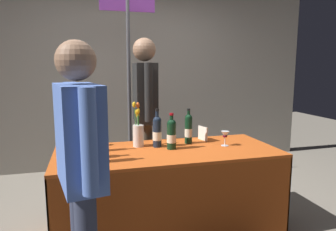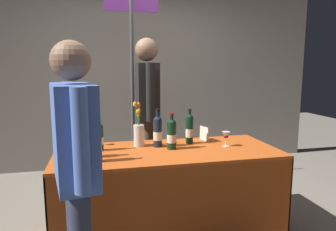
{
  "view_description": "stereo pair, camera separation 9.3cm",
  "coord_description": "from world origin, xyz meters",
  "px_view_note": "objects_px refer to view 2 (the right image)",
  "views": [
    {
      "loc": [
        -0.66,
        -2.44,
        1.43
      ],
      "look_at": [
        0.0,
        0.0,
        1.03
      ],
      "focal_mm": 32.43,
      "sensor_mm": 36.0,
      "label": 1
    },
    {
      "loc": [
        -0.57,
        -2.46,
        1.43
      ],
      "look_at": [
        0.0,
        0.0,
        1.03
      ],
      "focal_mm": 32.43,
      "sensor_mm": 36.0,
      "label": 2
    }
  ],
  "objects_px": {
    "flower_vase": "(139,132)",
    "taster_foreground_right": "(75,155)",
    "tasting_table": "(168,174)",
    "wine_glass_mid": "(96,134)",
    "wine_glass_near_vendor": "(226,135)",
    "vendor_presenter": "(147,104)",
    "booth_signpost": "(132,70)",
    "display_bottle_0": "(158,131)",
    "featured_wine_bottle": "(97,142)"
  },
  "relations": [
    {
      "from": "vendor_presenter",
      "to": "booth_signpost",
      "type": "height_order",
      "value": "booth_signpost"
    },
    {
      "from": "wine_glass_mid",
      "to": "display_bottle_0",
      "type": "bearing_deg",
      "value": -17.62
    },
    {
      "from": "featured_wine_bottle",
      "to": "display_bottle_0",
      "type": "relative_size",
      "value": 1.02
    },
    {
      "from": "wine_glass_mid",
      "to": "flower_vase",
      "type": "relative_size",
      "value": 0.36
    },
    {
      "from": "vendor_presenter",
      "to": "taster_foreground_right",
      "type": "bearing_deg",
      "value": -21.17
    },
    {
      "from": "display_bottle_0",
      "to": "wine_glass_near_vendor",
      "type": "xyz_separation_m",
      "value": [
        0.6,
        -0.12,
        -0.04
      ]
    },
    {
      "from": "tasting_table",
      "to": "wine_glass_near_vendor",
      "type": "height_order",
      "value": "wine_glass_near_vendor"
    },
    {
      "from": "vendor_presenter",
      "to": "tasting_table",
      "type": "bearing_deg",
      "value": 8.42
    },
    {
      "from": "featured_wine_bottle",
      "to": "vendor_presenter",
      "type": "distance_m",
      "value": 1.04
    },
    {
      "from": "tasting_table",
      "to": "flower_vase",
      "type": "relative_size",
      "value": 4.69
    },
    {
      "from": "wine_glass_mid",
      "to": "featured_wine_bottle",
      "type": "bearing_deg",
      "value": -88.65
    },
    {
      "from": "tasting_table",
      "to": "wine_glass_mid",
      "type": "bearing_deg",
      "value": 153.46
    },
    {
      "from": "taster_foreground_right",
      "to": "wine_glass_mid",
      "type": "bearing_deg",
      "value": -16.03
    },
    {
      "from": "display_bottle_0",
      "to": "wine_glass_mid",
      "type": "xyz_separation_m",
      "value": [
        -0.54,
        0.17,
        -0.04
      ]
    },
    {
      "from": "tasting_table",
      "to": "flower_vase",
      "type": "xyz_separation_m",
      "value": [
        -0.22,
        0.19,
        0.34
      ]
    },
    {
      "from": "display_bottle_0",
      "to": "vendor_presenter",
      "type": "height_order",
      "value": "vendor_presenter"
    },
    {
      "from": "wine_glass_mid",
      "to": "booth_signpost",
      "type": "height_order",
      "value": "booth_signpost"
    },
    {
      "from": "display_bottle_0",
      "to": "flower_vase",
      "type": "bearing_deg",
      "value": 159.14
    },
    {
      "from": "tasting_table",
      "to": "taster_foreground_right",
      "type": "distance_m",
      "value": 1.11
    },
    {
      "from": "featured_wine_bottle",
      "to": "wine_glass_near_vendor",
      "type": "bearing_deg",
      "value": 10.22
    },
    {
      "from": "featured_wine_bottle",
      "to": "wine_glass_near_vendor",
      "type": "height_order",
      "value": "featured_wine_bottle"
    },
    {
      "from": "display_bottle_0",
      "to": "taster_foreground_right",
      "type": "relative_size",
      "value": 0.22
    },
    {
      "from": "display_bottle_0",
      "to": "wine_glass_mid",
      "type": "distance_m",
      "value": 0.57
    },
    {
      "from": "flower_vase",
      "to": "wine_glass_mid",
      "type": "bearing_deg",
      "value": 163.79
    },
    {
      "from": "vendor_presenter",
      "to": "display_bottle_0",
      "type": "bearing_deg",
      "value": 3.12
    },
    {
      "from": "tasting_table",
      "to": "vendor_presenter",
      "type": "distance_m",
      "value": 0.87
    },
    {
      "from": "wine_glass_near_vendor",
      "to": "wine_glass_mid",
      "type": "distance_m",
      "value": 1.18
    },
    {
      "from": "wine_glass_mid",
      "to": "vendor_presenter",
      "type": "relative_size",
      "value": 0.08
    },
    {
      "from": "featured_wine_bottle",
      "to": "wine_glass_mid",
      "type": "height_order",
      "value": "featured_wine_bottle"
    },
    {
      "from": "display_bottle_0",
      "to": "vendor_presenter",
      "type": "bearing_deg",
      "value": 90.32
    },
    {
      "from": "flower_vase",
      "to": "vendor_presenter",
      "type": "relative_size",
      "value": 0.23
    },
    {
      "from": "display_bottle_0",
      "to": "flower_vase",
      "type": "height_order",
      "value": "flower_vase"
    },
    {
      "from": "flower_vase",
      "to": "taster_foreground_right",
      "type": "bearing_deg",
      "value": -117.08
    },
    {
      "from": "display_bottle_0",
      "to": "flower_vase",
      "type": "relative_size",
      "value": 0.85
    },
    {
      "from": "display_bottle_0",
      "to": "vendor_presenter",
      "type": "distance_m",
      "value": 0.58
    },
    {
      "from": "tasting_table",
      "to": "booth_signpost",
      "type": "bearing_deg",
      "value": 98.68
    },
    {
      "from": "flower_vase",
      "to": "booth_signpost",
      "type": "height_order",
      "value": "booth_signpost"
    },
    {
      "from": "wine_glass_near_vendor",
      "to": "flower_vase",
      "type": "bearing_deg",
      "value": 166.46
    },
    {
      "from": "vendor_presenter",
      "to": "taster_foreground_right",
      "type": "xyz_separation_m",
      "value": [
        -0.64,
        -1.43,
        -0.11
      ]
    },
    {
      "from": "booth_signpost",
      "to": "display_bottle_0",
      "type": "bearing_deg",
      "value": -83.86
    },
    {
      "from": "flower_vase",
      "to": "tasting_table",
      "type": "bearing_deg",
      "value": -40.4
    },
    {
      "from": "featured_wine_bottle",
      "to": "vendor_presenter",
      "type": "relative_size",
      "value": 0.2
    },
    {
      "from": "wine_glass_near_vendor",
      "to": "tasting_table",
      "type": "bearing_deg",
      "value": -179.1
    },
    {
      "from": "tasting_table",
      "to": "display_bottle_0",
      "type": "height_order",
      "value": "display_bottle_0"
    },
    {
      "from": "wine_glass_near_vendor",
      "to": "vendor_presenter",
      "type": "relative_size",
      "value": 0.08
    },
    {
      "from": "wine_glass_near_vendor",
      "to": "booth_signpost",
      "type": "distance_m",
      "value": 1.44
    },
    {
      "from": "wine_glass_mid",
      "to": "taster_foreground_right",
      "type": "distance_m",
      "value": 1.06
    },
    {
      "from": "featured_wine_bottle",
      "to": "flower_vase",
      "type": "relative_size",
      "value": 0.87
    },
    {
      "from": "wine_glass_near_vendor",
      "to": "vendor_presenter",
      "type": "height_order",
      "value": "vendor_presenter"
    },
    {
      "from": "tasting_table",
      "to": "vendor_presenter",
      "type": "height_order",
      "value": "vendor_presenter"
    }
  ]
}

